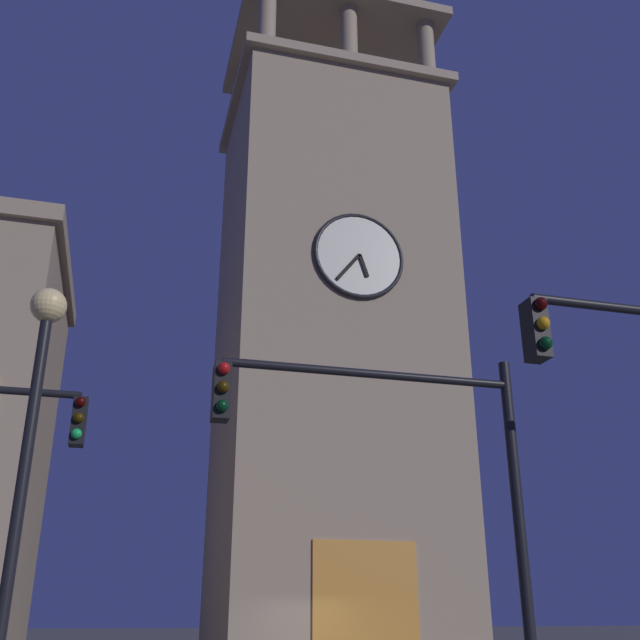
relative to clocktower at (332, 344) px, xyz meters
The scene contains 3 objects.
clocktower is the anchor object (origin of this frame).
traffic_signal_far 17.80m from the clocktower, 78.03° to the left, with size 4.34×0.41×5.43m.
street_lamp 19.46m from the clocktower, 62.68° to the left, with size 0.44×0.44×5.76m.
Camera 1 is at (5.37, 19.86, 1.99)m, focal length 41.32 mm.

